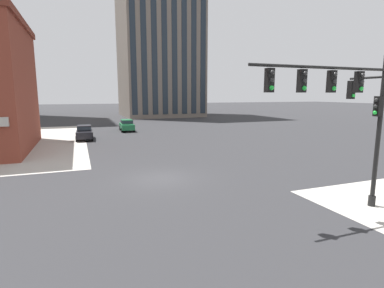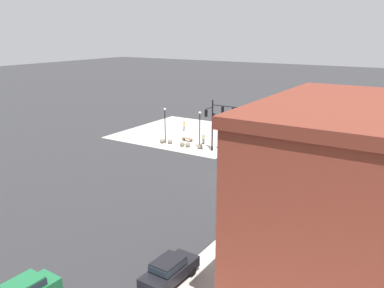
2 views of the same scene
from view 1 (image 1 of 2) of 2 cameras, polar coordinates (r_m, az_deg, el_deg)
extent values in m
plane|color=#2D2D30|center=(19.20, -5.98, -6.53)|extent=(320.00, 320.00, 0.00)
cylinder|color=black|center=(16.88, 30.94, -9.23)|extent=(0.32, 0.32, 0.50)
cylinder|color=black|center=(16.21, 31.90, 1.72)|extent=(0.20, 0.20, 6.98)
cylinder|color=black|center=(13.56, 23.73, 13.16)|extent=(6.95, 0.12, 0.12)
cylinder|color=black|center=(16.70, 30.19, 10.80)|extent=(0.11, 1.80, 0.11)
cube|color=black|center=(14.95, 29.07, 10.24)|extent=(0.28, 0.28, 0.90)
sphere|color=#282828|center=(14.86, 29.64, 11.29)|extent=(0.18, 0.18, 0.18)
sphere|color=#282828|center=(14.85, 29.55, 10.21)|extent=(0.18, 0.18, 0.18)
sphere|color=green|center=(14.84, 29.46, 9.14)|extent=(0.18, 0.18, 0.18)
cube|color=black|center=(13.84, 24.94, 10.70)|extent=(0.28, 0.28, 0.90)
sphere|color=#282828|center=(13.75, 25.51, 11.85)|extent=(0.18, 0.18, 0.18)
sphere|color=#282828|center=(13.73, 25.43, 10.68)|extent=(0.18, 0.18, 0.18)
sphere|color=green|center=(13.72, 25.34, 9.52)|extent=(0.18, 0.18, 0.18)
cube|color=black|center=(12.82, 20.11, 11.17)|extent=(0.28, 0.28, 0.90)
sphere|color=#282828|center=(12.71, 20.66, 12.42)|extent=(0.18, 0.18, 0.18)
sphere|color=#282828|center=(12.70, 20.59, 11.16)|extent=(0.18, 0.18, 0.18)
sphere|color=green|center=(12.69, 20.51, 9.90)|extent=(0.18, 0.18, 0.18)
cube|color=black|center=(11.90, 14.46, 11.62)|extent=(0.28, 0.28, 0.90)
sphere|color=#282828|center=(11.78, 14.98, 12.99)|extent=(0.18, 0.18, 0.18)
sphere|color=#282828|center=(11.77, 14.92, 11.63)|extent=(0.18, 0.18, 0.18)
sphere|color=green|center=(11.76, 14.86, 10.27)|extent=(0.18, 0.18, 0.18)
cube|color=black|center=(15.97, 31.84, 6.10)|extent=(0.28, 0.28, 0.90)
sphere|color=#282828|center=(15.83, 31.57, 7.12)|extent=(0.18, 0.18, 0.18)
sphere|color=#282828|center=(15.84, 31.49, 6.11)|extent=(0.18, 0.18, 0.18)
sphere|color=green|center=(15.85, 31.40, 5.11)|extent=(0.18, 0.18, 0.18)
cube|color=black|center=(17.20, 27.96, 9.06)|extent=(0.28, 0.28, 0.90)
sphere|color=#282828|center=(17.10, 28.44, 9.97)|extent=(0.18, 0.18, 0.18)
sphere|color=#282828|center=(17.10, 28.36, 9.03)|extent=(0.18, 0.18, 0.18)
sphere|color=green|center=(17.09, 28.29, 8.09)|extent=(0.18, 0.18, 0.18)
cube|color=black|center=(37.42, -19.72, 1.85)|extent=(1.92, 4.46, 0.76)
cube|color=black|center=(37.49, -19.78, 2.91)|extent=(1.57, 2.17, 0.60)
cube|color=#232D38|center=(37.49, -19.78, 2.91)|extent=(1.61, 2.25, 0.40)
cylinder|color=black|center=(36.11, -18.40, 1.06)|extent=(0.24, 0.65, 0.64)
cylinder|color=black|center=(36.15, -21.05, 0.92)|extent=(0.24, 0.65, 0.64)
cylinder|color=black|center=(38.81, -18.43, 1.61)|extent=(0.24, 0.65, 0.64)
cylinder|color=black|center=(38.85, -20.89, 1.48)|extent=(0.24, 0.65, 0.64)
cube|color=#1E6B3D|center=(44.49, -12.27, 3.31)|extent=(1.92, 4.46, 0.76)
cube|color=#1E6B3D|center=(44.28, -12.27, 4.16)|extent=(1.57, 2.17, 0.60)
cube|color=#232D38|center=(44.28, -12.27, 4.16)|extent=(1.61, 2.25, 0.40)
cylinder|color=black|center=(45.80, -13.48, 2.95)|extent=(0.24, 0.65, 0.64)
cylinder|color=black|center=(45.97, -11.40, 3.05)|extent=(0.24, 0.65, 0.64)
cylinder|color=black|center=(43.10, -13.15, 2.58)|extent=(0.24, 0.65, 0.64)
cylinder|color=black|center=(43.29, -10.94, 2.68)|extent=(0.24, 0.65, 0.64)
cube|color=#70665B|center=(77.95, -6.43, 22.85)|extent=(17.83, 18.25, 46.92)
cube|color=#1E2833|center=(67.66, -11.37, 24.84)|extent=(1.20, 0.10, 45.05)
cube|color=#1E2833|center=(68.07, -9.33, 24.80)|extent=(1.20, 0.10, 45.05)
cube|color=#1E2833|center=(68.54, -7.32, 24.73)|extent=(1.20, 0.10, 45.05)
cube|color=#1E2833|center=(69.09, -5.34, 24.64)|extent=(1.20, 0.10, 45.05)
cube|color=#1E2833|center=(69.70, -3.40, 24.53)|extent=(1.20, 0.10, 45.05)
cube|color=#1E2833|center=(70.38, -1.50, 24.39)|extent=(1.20, 0.10, 45.05)
cube|color=#1E2833|center=(71.12, 0.36, 24.23)|extent=(1.20, 0.10, 45.05)
cube|color=#1E2833|center=(71.92, 2.17, 24.06)|extent=(1.20, 0.10, 45.05)
camera|label=2|loc=(57.85, -34.93, 18.18)|focal=37.35mm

